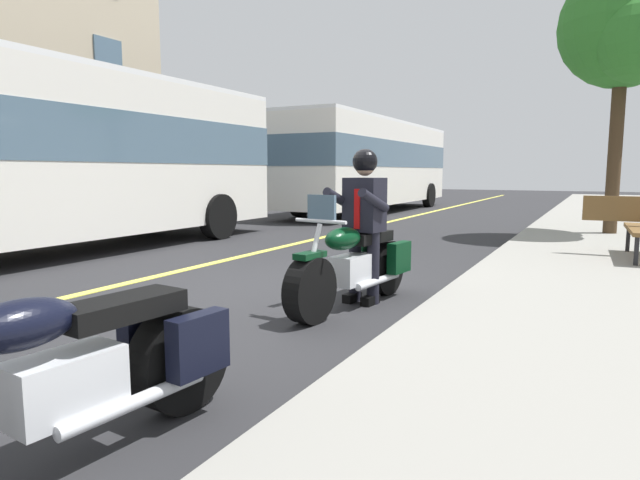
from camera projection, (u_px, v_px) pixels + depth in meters
name	position (u px, v px, depth m)	size (l,w,h in m)	color
ground_plane	(281.00, 289.00, 6.83)	(80.00, 80.00, 0.00)	#28282B
lane_center_stripe	(163.00, 275.00, 7.75)	(60.00, 0.16, 0.01)	#E5DB4C
motorcycle_main	(355.00, 266.00, 5.93)	(2.22, 0.76, 1.26)	black
rider_main	(364.00, 212.00, 6.01)	(0.67, 0.60, 1.74)	black
motorcycle_parked	(74.00, 376.00, 2.74)	(2.22, 0.74, 1.26)	black
bus_near	(371.00, 161.00, 19.88)	(11.05, 2.70, 3.30)	white
bus_far	(27.00, 149.00, 9.10)	(11.05, 2.70, 3.30)	white
street_tree_curbside	(628.00, 29.00, 11.06)	(2.80, 2.60, 5.69)	#42301E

